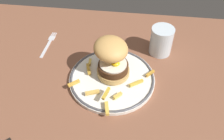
{
  "coord_description": "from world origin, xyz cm",
  "views": [
    {
      "loc": [
        12.03,
        -46.41,
        57.87
      ],
      "look_at": [
        5.73,
        4.44,
        4.6
      ],
      "focal_mm": 39.16,
      "sensor_mm": 36.0,
      "label": 1
    }
  ],
  "objects": [
    {
      "name": "fries_pile",
      "position": [
        4.26,
        0.07,
        2.22
      ],
      "size": [
        26.02,
        21.21,
        2.45
      ],
      "color": "gold",
      "rests_on": "dinner_plate"
    },
    {
      "name": "ground_plane",
      "position": [
        0.0,
        0.0,
        -2.0
      ],
      "size": [
        127.56,
        86.53,
        4.0
      ],
      "primitive_type": "cube",
      "color": "brown"
    },
    {
      "name": "dinner_plate",
      "position": [
        5.73,
        4.44,
        0.84
      ],
      "size": [
        26.79,
        26.79,
        1.6
      ],
      "color": "white",
      "rests_on": "ground_plane"
    },
    {
      "name": "water_glass",
      "position": [
        20.75,
        19.92,
        4.41
      ],
      "size": [
        7.66,
        7.66,
        9.88
      ],
      "color": "silver",
      "rests_on": "ground_plane"
    },
    {
      "name": "fork",
      "position": [
        -19.53,
        19.16,
        0.18
      ],
      "size": [
        2.32,
        14.45,
        0.36
      ],
      "color": "silver",
      "rests_on": "ground_plane"
    },
    {
      "name": "burger",
      "position": [
        5.43,
        6.71,
        7.66
      ],
      "size": [
        14.6,
        14.33,
        12.37
      ],
      "color": "tan",
      "rests_on": "dinner_plate"
    }
  ]
}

